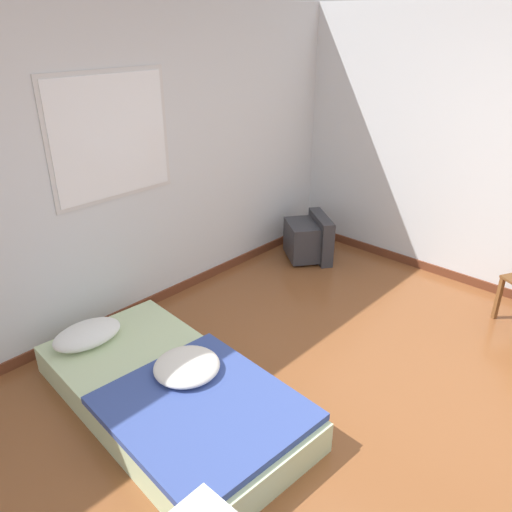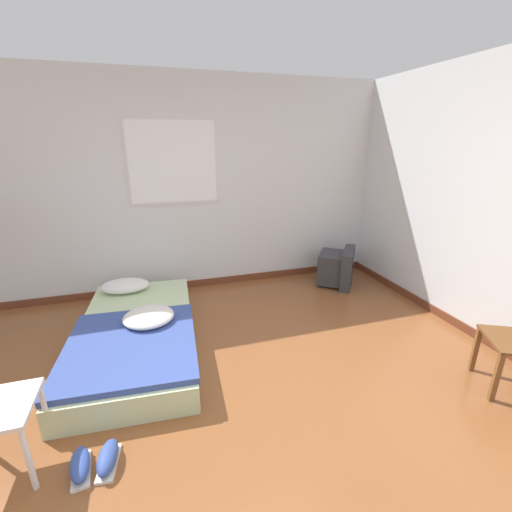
{
  "view_description": "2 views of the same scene",
  "coord_description": "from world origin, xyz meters",
  "views": [
    {
      "loc": [
        -2.19,
        -0.92,
        2.44
      ],
      "look_at": [
        0.6,
        1.66,
        0.62
      ],
      "focal_mm": 35.0,
      "sensor_mm": 36.0,
      "label": 1
    },
    {
      "loc": [
        -0.4,
        -1.69,
        1.85
      ],
      "look_at": [
        0.64,
        1.64,
        0.67
      ],
      "focal_mm": 24.0,
      "sensor_mm": 36.0,
      "label": 2
    }
  ],
  "objects": [
    {
      "name": "crt_tv",
      "position": [
        1.92,
        2.08,
        0.24
      ],
      "size": [
        0.65,
        0.67,
        0.49
      ],
      "color": "#333338",
      "rests_on": "ground_plane"
    },
    {
      "name": "mattress_bed",
      "position": [
        -0.64,
        1.32,
        0.14
      ],
      "size": [
        1.16,
        2.09,
        0.37
      ],
      "color": "beige",
      "rests_on": "ground_plane"
    },
    {
      "name": "ground_plane",
      "position": [
        0.0,
        0.0,
        0.0
      ],
      "size": [
        20.0,
        20.0,
        0.0
      ],
      "primitive_type": "plane",
      "color": "brown"
    },
    {
      "name": "wall_back",
      "position": [
        -0.0,
        2.59,
        1.29
      ],
      "size": [
        7.48,
        0.08,
        2.6
      ],
      "color": "silver",
      "rests_on": "ground_plane"
    }
  ]
}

